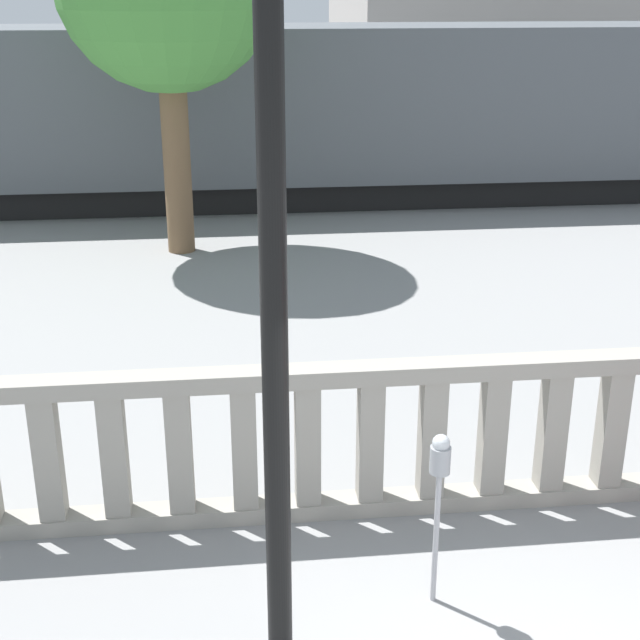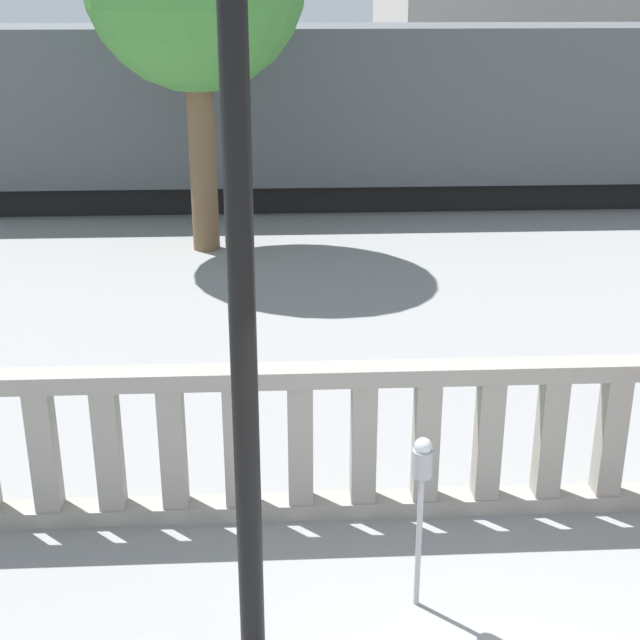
{
  "view_description": "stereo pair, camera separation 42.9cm",
  "coord_description": "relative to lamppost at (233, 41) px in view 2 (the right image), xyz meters",
  "views": [
    {
      "loc": [
        -1.63,
        -3.19,
        4.14
      ],
      "look_at": [
        -0.81,
        4.14,
        1.35
      ],
      "focal_mm": 50.0,
      "sensor_mm": 36.0,
      "label": 1
    },
    {
      "loc": [
        -1.2,
        -3.23,
        4.14
      ],
      "look_at": [
        -0.81,
        4.14,
        1.35
      ],
      "focal_mm": 50.0,
      "sensor_mm": 36.0,
      "label": 2
    }
  ],
  "objects": [
    {
      "name": "balustrade",
      "position": [
        1.38,
        1.9,
        -3.22
      ],
      "size": [
        13.17,
        0.24,
        1.33
      ],
      "color": "gray",
      "rests_on": "ground"
    },
    {
      "name": "lamppost",
      "position": [
        0.0,
        0.0,
        0.0
      ],
      "size": [
        0.42,
        0.42,
        6.51
      ],
      "color": "black",
      "rests_on": "ground"
    },
    {
      "name": "parking_meter",
      "position": [
        1.14,
        0.71,
        -2.86
      ],
      "size": [
        0.14,
        0.14,
        1.33
      ],
      "color": "#99999E",
      "rests_on": "ground"
    },
    {
      "name": "train_near",
      "position": [
        0.55,
        13.37,
        -2.11
      ],
      "size": [
        28.75,
        2.73,
        3.99
      ],
      "color": "black",
      "rests_on": "ground"
    }
  ]
}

